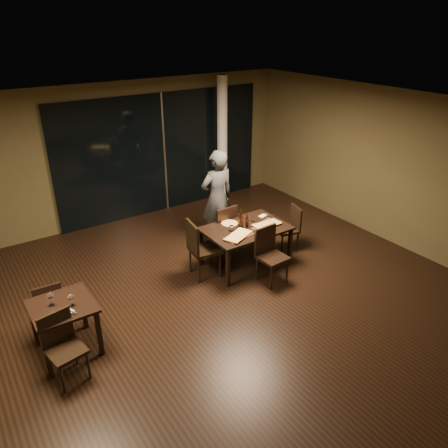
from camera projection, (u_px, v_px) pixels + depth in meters
ground at (225, 302)px, 7.05m from camera, size 8.00×8.00×0.00m
wall_back at (120, 153)px, 9.43m from camera, size 8.00×0.10×3.00m
wall_right at (398, 169)px, 8.45m from camera, size 0.10×8.00×3.00m
ceiling at (225, 114)px, 5.74m from camera, size 8.00×8.00×0.04m
window_panel at (164, 153)px, 9.93m from camera, size 5.00×0.06×2.70m
column at (222, 141)px, 10.34m from camera, size 0.24×0.24×3.00m
main_table at (246, 231)px, 7.86m from camera, size 1.50×1.00×0.75m
side_table at (63, 313)px, 5.80m from camera, size 0.80×0.80×0.75m
chair_main_far at (223, 227)px, 8.29m from camera, size 0.49×0.49×1.00m
chair_main_near at (269, 252)px, 7.46m from camera, size 0.47×0.47×0.97m
chair_main_left at (200, 246)px, 7.53m from camera, size 0.55×0.55×1.06m
chair_main_right at (290, 226)px, 8.49m from camera, size 0.50×0.50×0.88m
chair_side_far at (49, 305)px, 6.21m from camera, size 0.41×0.41×0.85m
chair_side_near at (62, 343)px, 5.42m from camera, size 0.50×0.50×0.92m
diner at (217, 198)px, 8.52m from camera, size 0.66×0.44×1.93m
pizza_board_left at (238, 237)px, 7.50m from camera, size 0.59×0.38×0.01m
pizza_board_right at (267, 225)px, 7.90m from camera, size 0.66×0.49×0.01m
oblong_pizza_left at (238, 236)px, 7.49m from camera, size 0.58×0.43×0.02m
oblong_pizza_right at (267, 225)px, 7.89m from camera, size 0.50×0.24×0.02m
round_pizza at (230, 224)px, 7.96m from camera, size 0.30×0.30×0.01m
bottle_a at (241, 221)px, 7.74m from camera, size 0.07×0.07×0.30m
bottle_b at (247, 221)px, 7.79m from camera, size 0.06×0.06×0.26m
bottle_c at (240, 217)px, 7.86m from camera, size 0.07×0.07×0.31m
tumbler_left at (231, 228)px, 7.70m from camera, size 0.08×0.08×0.10m
tumbler_right at (253, 219)px, 8.05m from camera, size 0.07×0.07×0.09m
napkin_near at (271, 222)px, 8.04m from camera, size 0.20×0.15×0.01m
napkin_far at (263, 216)px, 8.28m from camera, size 0.20×0.14×0.01m
wine_glass_a at (51, 299)px, 5.70m from camera, size 0.08×0.08×0.19m
wine_glass_b at (71, 300)px, 5.69m from camera, size 0.08×0.08×0.17m
side_napkin at (66, 313)px, 5.57m from camera, size 0.21×0.17×0.01m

